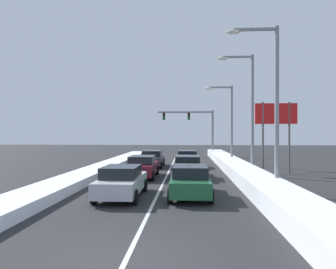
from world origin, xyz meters
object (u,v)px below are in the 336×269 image
(sedan_maroon_center_lane_second, at_px, (142,166))
(street_lamp_right_near, at_px, (270,94))
(traffic_light_gantry, at_px, (195,123))
(street_lamp_right_far, at_px, (228,117))
(sedan_silver_center_lane_nearest, at_px, (122,181))
(sedan_charcoal_center_lane_third, at_px, (152,159))
(sedan_black_right_lane_second, at_px, (188,166))
(sedan_green_right_lane_nearest, at_px, (190,181))
(street_lamp_right_mid, at_px, (248,104))
(roadside_sign_right, at_px, (276,121))
(sedan_navy_right_lane_third, at_px, (187,159))

(sedan_maroon_center_lane_second, bearing_deg, street_lamp_right_near, -35.85)
(traffic_light_gantry, relative_size, street_lamp_right_far, 0.99)
(sedan_silver_center_lane_nearest, height_order, street_lamp_right_far, street_lamp_right_far)
(street_lamp_right_near, bearing_deg, street_lamp_right_far, 91.38)
(sedan_maroon_center_lane_second, bearing_deg, sedan_charcoal_center_lane_third, 90.53)
(sedan_silver_center_lane_nearest, relative_size, street_lamp_right_near, 0.53)
(sedan_silver_center_lane_nearest, bearing_deg, traffic_light_gantry, 81.18)
(sedan_silver_center_lane_nearest, height_order, sedan_charcoal_center_lane_third, same)
(sedan_black_right_lane_second, bearing_deg, sedan_green_right_lane_nearest, -88.97)
(sedan_maroon_center_lane_second, distance_m, street_lamp_right_near, 10.02)
(sedan_green_right_lane_nearest, xyz_separation_m, street_lamp_right_mid, (4.29, 7.89, 4.47))
(street_lamp_right_near, relative_size, street_lamp_right_far, 1.12)
(traffic_light_gantry, xyz_separation_m, roadside_sign_right, (5.77, -17.56, -0.48))
(sedan_black_right_lane_second, distance_m, sedan_maroon_center_lane_second, 3.16)
(street_lamp_right_mid, bearing_deg, sedan_charcoal_center_lane_third, 145.83)
(street_lamp_right_mid, relative_size, roadside_sign_right, 1.61)
(sedan_silver_center_lane_nearest, height_order, roadside_sign_right, roadside_sign_right)
(sedan_maroon_center_lane_second, xyz_separation_m, street_lamp_right_mid, (7.55, 1.60, 4.47))
(sedan_charcoal_center_lane_third, bearing_deg, sedan_black_right_lane_second, -63.71)
(sedan_charcoal_center_lane_third, xyz_separation_m, street_lamp_right_mid, (7.61, -5.17, 4.47))
(sedan_green_right_lane_nearest, bearing_deg, sedan_silver_center_lane_nearest, -173.27)
(sedan_navy_right_lane_third, distance_m, street_lamp_right_far, 5.66)
(sedan_maroon_center_lane_second, bearing_deg, sedan_silver_center_lane_nearest, -90.13)
(sedan_green_right_lane_nearest, xyz_separation_m, sedan_navy_right_lane_third, (-0.12, 13.22, 0.00))
(sedan_black_right_lane_second, bearing_deg, traffic_light_gantry, 87.00)
(sedan_navy_right_lane_third, bearing_deg, street_lamp_right_near, -71.11)
(sedan_charcoal_center_lane_third, distance_m, street_lamp_right_far, 8.22)
(street_lamp_right_near, bearing_deg, sedan_charcoal_center_lane_third, 121.50)
(sedan_silver_center_lane_nearest, xyz_separation_m, street_lamp_right_far, (7.01, 15.17, 3.84))
(sedan_charcoal_center_lane_third, height_order, street_lamp_right_near, street_lamp_right_near)
(sedan_charcoal_center_lane_third, bearing_deg, street_lamp_right_far, 13.77)
(sedan_black_right_lane_second, distance_m, street_lamp_right_mid, 6.42)
(sedan_green_right_lane_nearest, relative_size, street_lamp_right_mid, 0.51)
(sedan_maroon_center_lane_second, height_order, roadside_sign_right, roadside_sign_right)
(sedan_black_right_lane_second, xyz_separation_m, street_lamp_right_far, (3.85, 8.23, 3.84))
(sedan_black_right_lane_second, height_order, sedan_navy_right_lane_third, same)
(sedan_maroon_center_lane_second, relative_size, sedan_charcoal_center_lane_third, 1.00)
(sedan_black_right_lane_second, height_order, sedan_maroon_center_lane_second, same)
(sedan_black_right_lane_second, bearing_deg, sedan_charcoal_center_lane_third, 116.29)
(sedan_maroon_center_lane_second, bearing_deg, roadside_sign_right, 16.71)
(street_lamp_right_near, relative_size, roadside_sign_right, 1.55)
(sedan_maroon_center_lane_second, height_order, street_lamp_right_mid, street_lamp_right_mid)
(sedan_black_right_lane_second, xyz_separation_m, sedan_navy_right_lane_third, (-0.00, 6.66, 0.00))
(sedan_green_right_lane_nearest, relative_size, sedan_black_right_lane_second, 1.00)
(sedan_green_right_lane_nearest, distance_m, sedan_maroon_center_lane_second, 7.08)
(sedan_green_right_lane_nearest, xyz_separation_m, traffic_light_gantry, (0.95, 26.84, 3.73))
(sedan_charcoal_center_lane_third, height_order, traffic_light_gantry, traffic_light_gantry)
(roadside_sign_right, bearing_deg, sedan_navy_right_lane_third, 150.06)
(sedan_navy_right_lane_third, distance_m, street_lamp_right_mid, 8.24)
(sedan_silver_center_lane_nearest, distance_m, traffic_light_gantry, 27.80)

